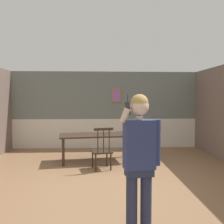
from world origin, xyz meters
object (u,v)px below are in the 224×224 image
dining_table (97,137)px  chair_near_window (146,143)px  person_figure (140,155)px  chair_by_doorway (102,150)px

dining_table → chair_near_window: bearing=8.4°
dining_table → person_figure: (0.56, -3.77, 0.36)m
dining_table → chair_near_window: chair_near_window is taller
dining_table → chair_near_window: size_ratio=2.29×
person_figure → chair_by_doorway: bearing=-90.2°
dining_table → chair_by_doorway: size_ratio=2.07×
chair_by_doorway → dining_table: bearing=85.3°
chair_near_window → person_figure: size_ratio=0.53×
dining_table → chair_near_window: (1.39, 0.20, -0.21)m
dining_table → person_figure: 3.83m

